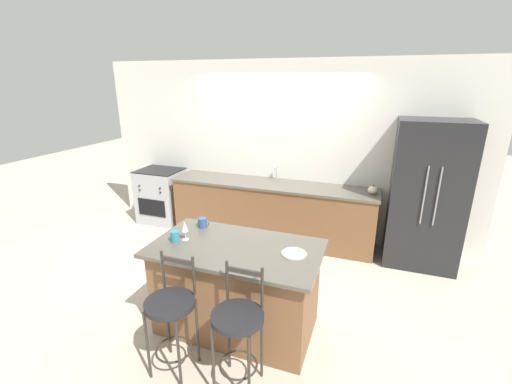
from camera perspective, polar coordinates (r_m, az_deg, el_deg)
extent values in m
plane|color=beige|center=(5.22, 1.30, -9.24)|extent=(18.00, 18.00, 0.00)
cube|color=silver|center=(5.41, 3.84, 6.95)|extent=(6.00, 0.07, 2.70)
cube|color=brown|center=(5.37, 2.65, -3.31)|extent=(3.11, 0.66, 0.87)
cube|color=#5B564C|center=(5.22, 2.72, 1.33)|extent=(3.15, 0.69, 0.03)
cube|color=black|center=(5.21, 2.72, 1.45)|extent=(0.56, 0.36, 0.01)
cylinder|color=#ADAFB5|center=(5.38, 3.44, 3.27)|extent=(0.02, 0.02, 0.22)
cylinder|color=#ADAFB5|center=(5.30, 3.28, 4.16)|extent=(0.02, 0.12, 0.02)
cube|color=brown|center=(3.52, -3.26, -15.87)|extent=(1.50, 0.80, 0.87)
cube|color=#5B564C|center=(3.29, -3.40, -9.35)|extent=(1.62, 0.92, 0.03)
cube|color=#232326|center=(4.99, 26.54, -0.43)|extent=(0.90, 0.68, 1.95)
cylinder|color=#939399|center=(4.62, 26.24, -0.53)|extent=(0.02, 0.02, 0.74)
cylinder|color=#939399|center=(4.64, 27.99, -0.72)|extent=(0.02, 0.02, 0.74)
cube|color=#ADAFB5|center=(6.23, -15.41, -0.65)|extent=(0.73, 0.61, 0.92)
cube|color=black|center=(6.03, -16.99, -2.53)|extent=(0.52, 0.01, 0.29)
cube|color=black|center=(6.10, -15.78, 3.51)|extent=(0.73, 0.61, 0.02)
cylinder|color=black|center=(6.03, -18.90, 0.97)|extent=(0.03, 0.02, 0.03)
cylinder|color=black|center=(5.79, -15.74, 0.58)|extent=(0.03, 0.02, 0.03)
cylinder|color=black|center=(6.06, -18.83, 0.31)|extent=(0.03, 0.02, 0.03)
cylinder|color=black|center=(5.82, -15.68, -0.11)|extent=(0.03, 0.02, 0.03)
cylinder|color=#332D28|center=(3.21, -17.64, -23.26)|extent=(0.02, 0.02, 0.65)
cylinder|color=#332D28|center=(3.07, -12.74, -25.03)|extent=(0.02, 0.02, 0.65)
cylinder|color=#332D28|center=(3.39, -14.44, -20.37)|extent=(0.02, 0.02, 0.65)
cylinder|color=#332D28|center=(3.26, -9.75, -21.83)|extent=(0.02, 0.02, 0.65)
torus|color=#332D28|center=(3.30, -13.48, -24.13)|extent=(0.32, 0.32, 0.02)
cylinder|color=#232326|center=(3.01, -14.16, -17.56)|extent=(0.41, 0.41, 0.04)
cylinder|color=#332D28|center=(3.08, -15.25, -12.36)|extent=(0.02, 0.02, 0.35)
cylinder|color=#332D28|center=(2.94, -10.33, -13.62)|extent=(0.02, 0.02, 0.35)
cube|color=#332D28|center=(2.95, -13.02, -11.10)|extent=(0.30, 0.02, 0.04)
cylinder|color=#332D28|center=(2.98, -7.16, -26.29)|extent=(0.02, 0.02, 0.65)
cylinder|color=#332D28|center=(2.89, -1.19, -27.88)|extent=(0.02, 0.02, 0.65)
cylinder|color=#332D28|center=(3.17, -4.54, -22.84)|extent=(0.02, 0.02, 0.65)
cylinder|color=#332D28|center=(3.09, 0.98, -24.14)|extent=(0.02, 0.02, 0.65)
torus|color=#332D28|center=(3.11, -2.94, -26.81)|extent=(0.32, 0.32, 0.02)
cylinder|color=#232326|center=(2.80, -3.10, -20.09)|extent=(0.41, 0.41, 0.04)
cylinder|color=#332D28|center=(2.85, -4.82, -14.50)|extent=(0.02, 0.02, 0.35)
cylinder|color=#332D28|center=(2.75, 1.05, -15.69)|extent=(0.02, 0.02, 0.35)
cube|color=#332D28|center=(2.73, -1.97, -13.12)|extent=(0.30, 0.02, 0.04)
cylinder|color=beige|center=(3.16, 6.35, -10.18)|extent=(0.23, 0.23, 0.01)
torus|color=beige|center=(3.16, 6.35, -10.08)|extent=(0.22, 0.22, 0.01)
cylinder|color=white|center=(3.48, -11.65, -7.75)|extent=(0.07, 0.07, 0.00)
cylinder|color=white|center=(3.46, -11.70, -7.06)|extent=(0.01, 0.01, 0.09)
cone|color=white|center=(3.42, -11.80, -5.61)|extent=(0.07, 0.07, 0.10)
cylinder|color=#335689|center=(3.71, -8.93, -5.06)|extent=(0.09, 0.09, 0.10)
torus|color=#335689|center=(3.69, -8.28, -5.13)|extent=(0.07, 0.01, 0.07)
cylinder|color=teal|center=(3.44, -13.36, -7.23)|extent=(0.08, 0.08, 0.11)
ellipsoid|color=beige|center=(4.97, 18.90, 0.32)|extent=(0.14, 0.14, 0.11)
cylinder|color=brown|center=(4.95, 18.98, 1.04)|extent=(0.02, 0.02, 0.02)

